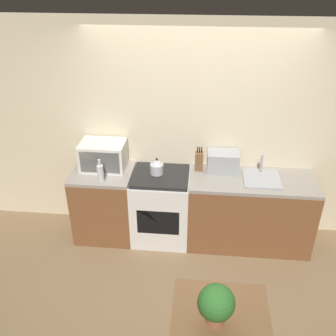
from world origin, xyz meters
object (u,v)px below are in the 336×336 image
(bottle, at_px, (100,173))
(kettle, at_px, (157,167))
(dining_table, at_px, (220,330))
(microwave, at_px, (103,155))
(toaster_oven, at_px, (223,162))
(stove_range, at_px, (161,206))

(bottle, bearing_deg, kettle, 21.81)
(dining_table, bearing_deg, microwave, 124.85)
(kettle, bearing_deg, microwave, 173.63)
(toaster_oven, bearing_deg, dining_table, -91.68)
(microwave, xyz_separation_m, bottle, (0.04, -0.31, -0.06))
(kettle, height_order, toaster_oven, toaster_oven)
(bottle, bearing_deg, microwave, 97.13)
(stove_range, relative_size, microwave, 1.72)
(bottle, bearing_deg, dining_table, -51.11)
(bottle, relative_size, toaster_oven, 0.77)
(stove_range, bearing_deg, toaster_oven, 12.97)
(kettle, bearing_deg, dining_table, -69.29)
(microwave, height_order, toaster_oven, microwave)
(microwave, height_order, dining_table, microwave)
(kettle, distance_m, bottle, 0.65)
(toaster_oven, bearing_deg, stove_range, -167.03)
(kettle, relative_size, microwave, 0.38)
(kettle, bearing_deg, bottle, -158.19)
(microwave, height_order, bottle, microwave)
(dining_table, bearing_deg, toaster_oven, 88.32)
(microwave, bearing_deg, stove_range, -8.38)
(kettle, xyz_separation_m, dining_table, (0.71, -1.87, -0.34))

